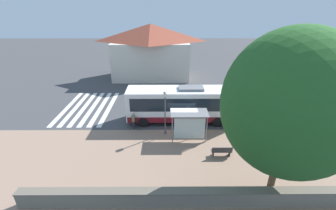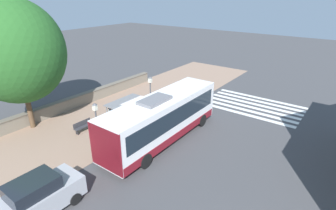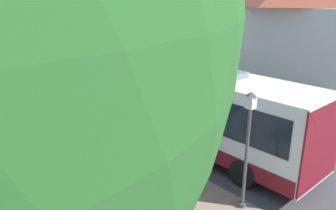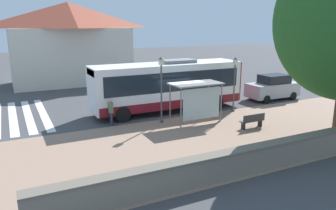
{
  "view_description": "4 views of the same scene",
  "coord_description": "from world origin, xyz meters",
  "px_view_note": "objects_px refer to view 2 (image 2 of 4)",
  "views": [
    {
      "loc": [
        -18.13,
        1.39,
        10.83
      ],
      "look_at": [
        2.04,
        1.28,
        1.64
      ],
      "focal_mm": 24.0,
      "sensor_mm": 36.0,
      "label": 1
    },
    {
      "loc": [
        12.38,
        -13.52,
        10.13
      ],
      "look_at": [
        0.65,
        2.25,
        1.72
      ],
      "focal_mm": 28.0,
      "sensor_mm": 36.0,
      "label": 2
    },
    {
      "loc": [
        -7.96,
        -9.16,
        6.36
      ],
      "look_at": [
        0.92,
        0.79,
        1.89
      ],
      "focal_mm": 35.0,
      "sensor_mm": 36.0,
      "label": 3
    },
    {
      "loc": [
        -18.31,
        9.86,
        6.02
      ],
      "look_at": [
        -1.09,
        1.34,
        1.23
      ],
      "focal_mm": 35.0,
      "sensor_mm": 36.0,
      "label": 4
    }
  ],
  "objects_px": {
    "bus_shelter": "(126,106)",
    "parked_car_behind_bus": "(37,197)",
    "bench": "(83,126)",
    "street_lamp_far": "(151,96)",
    "bus": "(162,118)",
    "pedestrian": "(180,104)",
    "shade_tree": "(16,52)",
    "street_lamp_near": "(97,125)"
  },
  "relations": [
    {
      "from": "pedestrian",
      "to": "shade_tree",
      "type": "distance_m",
      "value": 13.46
    },
    {
      "from": "bench",
      "to": "bus_shelter",
      "type": "bearing_deg",
      "value": 42.65
    },
    {
      "from": "bus",
      "to": "bench",
      "type": "bearing_deg",
      "value": -155.27
    },
    {
      "from": "bench",
      "to": "street_lamp_far",
      "type": "bearing_deg",
      "value": 52.43
    },
    {
      "from": "parked_car_behind_bus",
      "to": "bus_shelter",
      "type": "bearing_deg",
      "value": 107.32
    },
    {
      "from": "street_lamp_near",
      "to": "shade_tree",
      "type": "xyz_separation_m",
      "value": [
        -7.55,
        -0.68,
        3.91
      ]
    },
    {
      "from": "street_lamp_near",
      "to": "street_lamp_far",
      "type": "relative_size",
      "value": 0.93
    },
    {
      "from": "bus_shelter",
      "to": "parked_car_behind_bus",
      "type": "distance_m",
      "value": 9.35
    },
    {
      "from": "bus",
      "to": "parked_car_behind_bus",
      "type": "xyz_separation_m",
      "value": [
        -0.55,
        -9.24,
        -0.88
      ]
    },
    {
      "from": "street_lamp_near",
      "to": "bus_shelter",
      "type": "bearing_deg",
      "value": 106.68
    },
    {
      "from": "street_lamp_far",
      "to": "shade_tree",
      "type": "distance_m",
      "value": 10.39
    },
    {
      "from": "pedestrian",
      "to": "bench",
      "type": "height_order",
      "value": "pedestrian"
    },
    {
      "from": "bus_shelter",
      "to": "parked_car_behind_bus",
      "type": "height_order",
      "value": "bus_shelter"
    },
    {
      "from": "shade_tree",
      "to": "parked_car_behind_bus",
      "type": "distance_m",
      "value": 11.52
    },
    {
      "from": "street_lamp_far",
      "to": "shade_tree",
      "type": "height_order",
      "value": "shade_tree"
    },
    {
      "from": "street_lamp_far",
      "to": "parked_car_behind_bus",
      "type": "distance_m",
      "value": 11.18
    },
    {
      "from": "bus",
      "to": "parked_car_behind_bus",
      "type": "relative_size",
      "value": 2.48
    },
    {
      "from": "pedestrian",
      "to": "street_lamp_near",
      "type": "xyz_separation_m",
      "value": [
        -0.6,
        -8.67,
        1.29
      ]
    },
    {
      "from": "bus_shelter",
      "to": "parked_car_behind_bus",
      "type": "xyz_separation_m",
      "value": [
        2.77,
        -8.87,
        -1.08
      ]
    },
    {
      "from": "bench",
      "to": "street_lamp_near",
      "type": "height_order",
      "value": "street_lamp_near"
    },
    {
      "from": "pedestrian",
      "to": "street_lamp_near",
      "type": "relative_size",
      "value": 0.44
    },
    {
      "from": "bus",
      "to": "bus_shelter",
      "type": "relative_size",
      "value": 3.39
    },
    {
      "from": "bench",
      "to": "street_lamp_far",
      "type": "height_order",
      "value": "street_lamp_far"
    },
    {
      "from": "shade_tree",
      "to": "bus",
      "type": "bearing_deg",
      "value": 25.76
    },
    {
      "from": "bench",
      "to": "shade_tree",
      "type": "bearing_deg",
      "value": -152.76
    },
    {
      "from": "pedestrian",
      "to": "shade_tree",
      "type": "relative_size",
      "value": 0.17
    },
    {
      "from": "bus_shelter",
      "to": "street_lamp_far",
      "type": "distance_m",
      "value": 2.24
    },
    {
      "from": "pedestrian",
      "to": "street_lamp_near",
      "type": "distance_m",
      "value": 8.78
    },
    {
      "from": "pedestrian",
      "to": "parked_car_behind_bus",
      "type": "height_order",
      "value": "parked_car_behind_bus"
    },
    {
      "from": "street_lamp_far",
      "to": "pedestrian",
      "type": "bearing_deg",
      "value": 73.7
    },
    {
      "from": "bus_shelter",
      "to": "bench",
      "type": "xyz_separation_m",
      "value": [
        -2.52,
        -2.32,
        -1.59
      ]
    },
    {
      "from": "pedestrian",
      "to": "parked_car_behind_bus",
      "type": "relative_size",
      "value": 0.39
    },
    {
      "from": "parked_car_behind_bus",
      "to": "shade_tree",
      "type": "bearing_deg",
      "value": 153.87
    },
    {
      "from": "pedestrian",
      "to": "parked_car_behind_bus",
      "type": "distance_m",
      "value": 13.91
    },
    {
      "from": "bus",
      "to": "street_lamp_far",
      "type": "bearing_deg",
      "value": 146.01
    },
    {
      "from": "bench",
      "to": "parked_car_behind_bus",
      "type": "bearing_deg",
      "value": -51.11
    },
    {
      "from": "bus",
      "to": "street_lamp_far",
      "type": "distance_m",
      "value": 3.05
    },
    {
      "from": "bus",
      "to": "street_lamp_far",
      "type": "height_order",
      "value": "street_lamp_far"
    },
    {
      "from": "bench",
      "to": "street_lamp_far",
      "type": "xyz_separation_m",
      "value": [
        3.35,
        4.36,
        1.96
      ]
    },
    {
      "from": "bus",
      "to": "parked_car_behind_bus",
      "type": "bearing_deg",
      "value": -93.4
    },
    {
      "from": "bus_shelter",
      "to": "street_lamp_near",
      "type": "distance_m",
      "value": 3.83
    },
    {
      "from": "street_lamp_near",
      "to": "shade_tree",
      "type": "distance_m",
      "value": 8.54
    }
  ]
}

